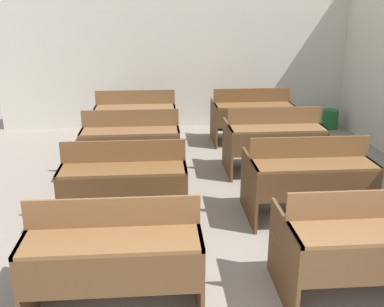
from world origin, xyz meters
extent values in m
cube|color=beige|center=(0.00, 6.81, 1.36)|extent=(6.32, 0.06, 2.72)
cube|color=beige|center=(3.13, 5.98, 1.64)|extent=(0.06, 1.61, 1.43)
cube|color=brown|center=(-1.30, 1.58, 0.33)|extent=(0.03, 0.79, 0.67)
cube|color=brown|center=(-0.08, 1.58, 0.33)|extent=(0.03, 0.79, 0.67)
cube|color=brown|center=(-0.69, 1.37, 0.65)|extent=(1.25, 0.39, 0.03)
cube|color=brown|center=(-0.69, 1.19, 0.49)|extent=(1.19, 0.02, 0.30)
cube|color=brown|center=(-0.69, 1.56, 0.78)|extent=(1.25, 0.02, 0.22)
cube|color=brown|center=(-0.69, 1.83, 0.39)|extent=(1.25, 0.29, 0.03)
cube|color=brown|center=(-0.69, 1.83, 0.14)|extent=(1.19, 0.04, 0.04)
cube|color=brown|center=(0.57, 1.57, 0.33)|extent=(0.03, 0.79, 0.67)
cube|color=brown|center=(1.18, 1.36, 0.65)|extent=(1.25, 0.39, 0.03)
cube|color=brown|center=(1.18, 1.54, 0.78)|extent=(1.25, 0.02, 0.22)
cube|color=brown|center=(1.18, 1.82, 0.39)|extent=(1.25, 0.29, 0.03)
cube|color=brown|center=(1.18, 1.82, 0.14)|extent=(1.19, 0.04, 0.04)
cube|color=#53361D|center=(-1.32, 2.97, 0.33)|extent=(0.03, 0.79, 0.67)
cube|color=#53361D|center=(-0.10, 2.97, 0.33)|extent=(0.03, 0.79, 0.67)
cube|color=brown|center=(-0.71, 2.77, 0.65)|extent=(1.25, 0.39, 0.03)
cube|color=#53361D|center=(-0.71, 2.58, 0.49)|extent=(1.19, 0.02, 0.30)
cube|color=brown|center=(-0.71, 2.95, 0.78)|extent=(1.25, 0.02, 0.22)
cube|color=brown|center=(-0.71, 3.22, 0.39)|extent=(1.25, 0.29, 0.03)
cube|color=#53361D|center=(-0.71, 3.22, 0.14)|extent=(1.19, 0.04, 0.04)
cube|color=brown|center=(0.59, 2.95, 0.33)|extent=(0.03, 0.79, 0.67)
cube|color=brown|center=(1.81, 2.95, 0.33)|extent=(0.03, 0.79, 0.67)
cube|color=brown|center=(1.20, 2.75, 0.65)|extent=(1.25, 0.39, 0.03)
cube|color=brown|center=(1.20, 2.57, 0.49)|extent=(1.19, 0.02, 0.30)
cube|color=brown|center=(1.20, 2.93, 0.78)|extent=(1.25, 0.02, 0.22)
cube|color=brown|center=(1.20, 3.20, 0.39)|extent=(1.25, 0.29, 0.03)
cube|color=brown|center=(1.20, 3.20, 0.14)|extent=(1.19, 0.04, 0.04)
cube|color=brown|center=(-1.32, 4.34, 0.33)|extent=(0.03, 0.79, 0.67)
cube|color=brown|center=(-0.10, 4.34, 0.33)|extent=(0.03, 0.79, 0.67)
cube|color=brown|center=(-0.71, 4.14, 0.65)|extent=(1.25, 0.39, 0.03)
cube|color=brown|center=(-0.71, 3.96, 0.49)|extent=(1.19, 0.02, 0.30)
cube|color=brown|center=(-0.71, 4.32, 0.78)|extent=(1.25, 0.02, 0.22)
cube|color=brown|center=(-0.71, 4.59, 0.39)|extent=(1.25, 0.29, 0.03)
cube|color=brown|center=(-0.71, 4.59, 0.14)|extent=(1.19, 0.04, 0.04)
cube|color=brown|center=(0.57, 4.32, 0.33)|extent=(0.03, 0.79, 0.67)
cube|color=brown|center=(1.79, 4.32, 0.33)|extent=(0.03, 0.79, 0.67)
cube|color=brown|center=(1.18, 4.12, 0.65)|extent=(1.25, 0.39, 0.03)
cube|color=brown|center=(1.18, 3.94, 0.49)|extent=(1.19, 0.02, 0.30)
cube|color=brown|center=(1.18, 4.30, 0.78)|extent=(1.25, 0.02, 0.22)
cube|color=brown|center=(1.18, 4.57, 0.39)|extent=(1.25, 0.29, 0.03)
cube|color=brown|center=(1.18, 4.57, 0.14)|extent=(1.19, 0.04, 0.04)
cube|color=brown|center=(-1.31, 5.71, 0.33)|extent=(0.03, 0.79, 0.67)
cube|color=brown|center=(-0.09, 5.71, 0.33)|extent=(0.03, 0.79, 0.67)
cube|color=brown|center=(-0.70, 5.50, 0.65)|extent=(1.25, 0.39, 0.03)
cube|color=brown|center=(-0.70, 5.32, 0.49)|extent=(1.19, 0.02, 0.30)
cube|color=brown|center=(-0.70, 5.68, 0.78)|extent=(1.25, 0.02, 0.22)
cube|color=brown|center=(-0.70, 5.96, 0.39)|extent=(1.25, 0.29, 0.03)
cube|color=brown|center=(-0.70, 5.96, 0.14)|extent=(1.19, 0.04, 0.04)
cube|color=#54371E|center=(0.56, 5.72, 0.33)|extent=(0.03, 0.79, 0.67)
cube|color=#54371E|center=(1.78, 5.72, 0.33)|extent=(0.03, 0.79, 0.67)
cube|color=brown|center=(1.17, 5.51, 0.65)|extent=(1.25, 0.39, 0.03)
cube|color=#54371E|center=(1.17, 5.33, 0.49)|extent=(1.19, 0.02, 0.30)
cube|color=brown|center=(1.17, 5.69, 0.78)|extent=(1.25, 0.02, 0.22)
cube|color=brown|center=(1.17, 5.97, 0.39)|extent=(1.25, 0.29, 0.03)
cube|color=#54371E|center=(1.17, 5.97, 0.14)|extent=(1.19, 0.04, 0.04)
cylinder|color=#1E6B33|center=(2.80, 6.42, 0.17)|extent=(0.28, 0.28, 0.35)
camera|label=1|loc=(-0.36, -1.36, 2.19)|focal=42.00mm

